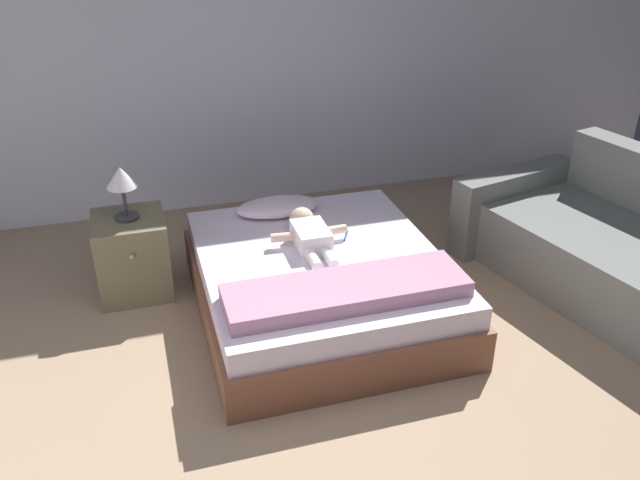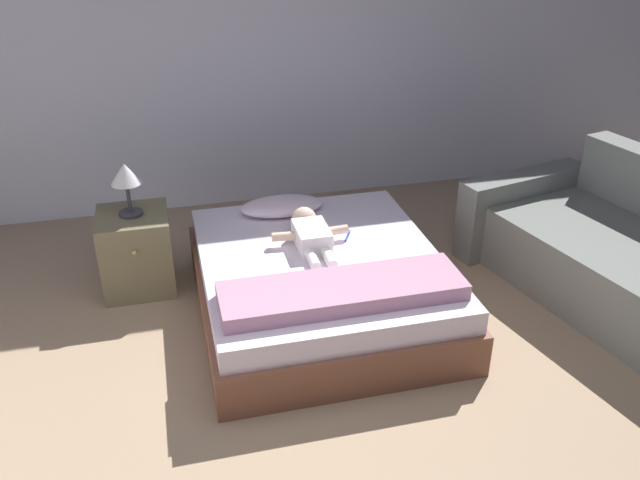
# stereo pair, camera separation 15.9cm
# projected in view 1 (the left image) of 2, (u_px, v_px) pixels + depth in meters

# --- Properties ---
(ground_plane) EXTENTS (8.00, 8.00, 0.00)m
(ground_plane) POSITION_uv_depth(u_px,v_px,m) (349.00, 446.00, 3.18)
(ground_plane) COLOR #A08568
(wall_behind_bed) EXTENTS (8.00, 0.12, 2.62)m
(wall_behind_bed) POSITION_uv_depth(u_px,v_px,m) (226.00, 44.00, 5.11)
(wall_behind_bed) COLOR silver
(wall_behind_bed) RESTS_ON ground_plane
(bed) EXTENTS (1.47, 1.71, 0.40)m
(bed) POSITION_uv_depth(u_px,v_px,m) (320.00, 284.00, 4.11)
(bed) COLOR brown
(bed) RESTS_ON ground_plane
(pillow) EXTENTS (0.56, 0.28, 0.11)m
(pillow) POSITION_uv_depth(u_px,v_px,m) (278.00, 207.00, 4.49)
(pillow) COLOR silver
(pillow) RESTS_ON bed
(baby) EXTENTS (0.49, 0.61, 0.16)m
(baby) POSITION_uv_depth(u_px,v_px,m) (309.00, 233.00, 4.12)
(baby) COLOR white
(baby) RESTS_ON bed
(toothbrush) EXTENTS (0.08, 0.14, 0.02)m
(toothbrush) POSITION_uv_depth(u_px,v_px,m) (346.00, 235.00, 4.23)
(toothbrush) COLOR blue
(toothbrush) RESTS_ON bed
(couch) EXTENTS (1.52, 2.25, 0.83)m
(couch) POSITION_uv_depth(u_px,v_px,m) (632.00, 257.00, 4.24)
(couch) COLOR slate
(couch) RESTS_ON ground_plane
(nightstand) EXTENTS (0.45, 0.48, 0.53)m
(nightstand) POSITION_uv_depth(u_px,v_px,m) (133.00, 255.00, 4.29)
(nightstand) COLOR #70684A
(nightstand) RESTS_ON ground_plane
(lamp) EXTENTS (0.19, 0.19, 0.34)m
(lamp) POSITION_uv_depth(u_px,v_px,m) (121.00, 181.00, 4.05)
(lamp) COLOR #333338
(lamp) RESTS_ON nightstand
(blanket) EXTENTS (1.33, 0.39, 0.09)m
(blanket) POSITION_uv_depth(u_px,v_px,m) (346.00, 290.00, 3.57)
(blanket) COLOR #B7829F
(blanket) RESTS_ON bed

